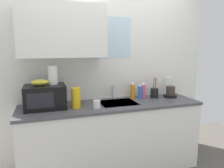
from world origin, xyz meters
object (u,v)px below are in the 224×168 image
object	(u,v)px
paper_towel_roll	(53,75)
dish_soap_bottle_orange	(133,90)
microwave	(45,97)
dish_soap_bottle_blue	(140,91)
dish_soap_bottle_pink	(143,90)
utensil_crock	(154,93)
banana_bunch	(40,82)
coffee_maker	(169,89)
cereal_canister	(76,98)
mug_white	(97,104)

from	to	relation	value
paper_towel_roll	dish_soap_bottle_orange	distance (m)	1.10
microwave	dish_soap_bottle_blue	world-z (taller)	microwave
dish_soap_bottle_pink	dish_soap_bottle_blue	bearing A→B (deg)	-156.28
utensil_crock	dish_soap_bottle_blue	bearing A→B (deg)	172.15
paper_towel_roll	dish_soap_bottle_blue	bearing A→B (deg)	2.41
banana_bunch	dish_soap_bottle_blue	bearing A→B (deg)	4.32
microwave	coffee_maker	distance (m)	1.70
dish_soap_bottle_blue	cereal_canister	distance (m)	0.94
microwave	dish_soap_bottle_pink	distance (m)	1.33
banana_bunch	cereal_canister	world-z (taller)	banana_bunch
paper_towel_roll	dish_soap_bottle_pink	xyz separation A→B (m)	(1.22, 0.08, -0.28)
paper_towel_roll	dish_soap_bottle_orange	bearing A→B (deg)	5.28
dish_soap_bottle_blue	cereal_canister	bearing A→B (deg)	-167.77
cereal_canister	banana_bunch	bearing A→B (deg)	165.62
cereal_canister	utensil_crock	distance (m)	1.14
banana_bunch	mug_white	xyz separation A→B (m)	(0.62, -0.19, -0.26)
paper_towel_roll	cereal_canister	xyz separation A→B (m)	(0.24, -0.15, -0.26)
dish_soap_bottle_pink	paper_towel_roll	bearing A→B (deg)	-176.41
dish_soap_bottle_blue	cereal_canister	world-z (taller)	cereal_canister
dish_soap_bottle_blue	mug_white	size ratio (longest dim) A/B	2.19
dish_soap_bottle_blue	mug_white	bearing A→B (deg)	-157.32
cereal_canister	dish_soap_bottle_blue	bearing A→B (deg)	12.23
dish_soap_bottle_pink	utensil_crock	size ratio (longest dim) A/B	0.76
banana_bunch	paper_towel_roll	distance (m)	0.18
dish_soap_bottle_pink	cereal_canister	bearing A→B (deg)	-166.98
dish_soap_bottle_pink	utensil_crock	bearing A→B (deg)	-21.25
coffee_maker	paper_towel_roll	bearing A→B (deg)	-179.70
dish_soap_bottle_blue	microwave	bearing A→B (deg)	-175.44
banana_bunch	cereal_canister	xyz separation A→B (m)	(0.39, -0.10, -0.19)
paper_towel_roll	dish_soap_bottle_blue	size ratio (longest dim) A/B	1.06
banana_bunch	cereal_canister	bearing A→B (deg)	-14.38
dish_soap_bottle_pink	mug_white	distance (m)	0.82
dish_soap_bottle_pink	microwave	bearing A→B (deg)	-174.46
dish_soap_bottle_orange	dish_soap_bottle_pink	xyz separation A→B (m)	(0.15, -0.02, -0.01)
dish_soap_bottle_orange	dish_soap_bottle_pink	world-z (taller)	dish_soap_bottle_orange
microwave	dish_soap_bottle_pink	bearing A→B (deg)	5.54
dish_soap_bottle_orange	cereal_canister	size ratio (longest dim) A/B	0.97
dish_soap_bottle_pink	dish_soap_bottle_orange	bearing A→B (deg)	171.86
cereal_canister	mug_white	world-z (taller)	cereal_canister
coffee_maker	dish_soap_bottle_pink	size ratio (longest dim) A/B	1.27
microwave	dish_soap_bottle_orange	bearing A→B (deg)	7.34
microwave	dish_soap_bottle_blue	bearing A→B (deg)	4.56
dish_soap_bottle_orange	cereal_canister	world-z (taller)	cereal_canister
coffee_maker	banana_bunch	bearing A→B (deg)	-178.09
coffee_maker	mug_white	xyz separation A→B (m)	(-1.13, -0.25, -0.06)
utensil_crock	dish_soap_bottle_orange	bearing A→B (deg)	165.29
coffee_maker	utensil_crock	xyz separation A→B (m)	(-0.23, 0.01, -0.03)
banana_bunch	paper_towel_roll	world-z (taller)	paper_towel_roll
paper_towel_roll	dish_soap_bottle_pink	distance (m)	1.25
banana_bunch	microwave	bearing A→B (deg)	-1.80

